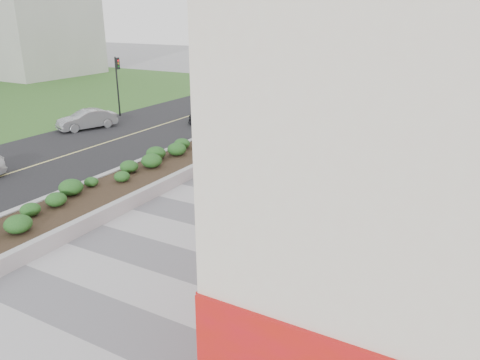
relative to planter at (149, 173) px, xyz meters
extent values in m
plane|color=gray|center=(5.50, -7.00, -0.42)|extent=(160.00, 160.00, 0.00)
cube|color=#A8A8AD|center=(5.50, -4.00, -0.41)|extent=(8.00, 36.00, 0.01)
cube|color=beige|center=(12.50, 2.00, 3.58)|extent=(6.00, 24.00, 8.00)
cube|color=red|center=(9.52, 2.00, 1.08)|extent=(0.12, 24.00, 3.00)
cube|color=#9E9EA0|center=(0.00, 8.85, -0.14)|extent=(3.00, 0.30, 0.55)
cube|color=#9E9EA0|center=(-1.35, 0.00, -0.14)|extent=(0.30, 18.00, 0.55)
cube|color=#9E9EA0|center=(1.35, 0.00, -0.14)|extent=(0.30, 18.00, 0.55)
cube|color=#2D2116|center=(0.00, 0.00, -0.17)|extent=(2.40, 17.40, 0.50)
cube|color=black|center=(-6.50, 0.00, -0.42)|extent=(10.00, 40.00, 0.00)
cylinder|color=black|center=(-1.80, 10.50, 1.68)|extent=(0.12, 0.12, 4.20)
cube|color=black|center=(-1.62, 10.50, 3.33)|extent=(0.18, 0.28, 0.80)
cylinder|color=black|center=(-11.00, 10.00, 1.68)|extent=(0.12, 0.12, 4.20)
cube|color=black|center=(-10.82, 10.00, 3.33)|extent=(0.18, 0.28, 0.80)
cylinder|color=#595654|center=(6.00, -4.00, -0.42)|extent=(0.44, 0.44, 0.01)
cube|color=black|center=(4.76, 2.53, -0.35)|extent=(0.29, 0.74, 0.02)
imported|color=#26252B|center=(4.76, 2.53, 0.28)|extent=(0.51, 0.38, 1.26)
sphere|color=blue|center=(4.76, 2.53, 0.87)|extent=(0.23, 0.23, 0.23)
imported|color=#999CA1|center=(-10.00, 5.91, 0.20)|extent=(2.61, 3.95, 1.23)
imported|color=black|center=(-4.13, 12.01, 0.22)|extent=(1.96, 4.45, 1.27)
camera|label=1|loc=(13.21, -15.24, 6.81)|focal=35.00mm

